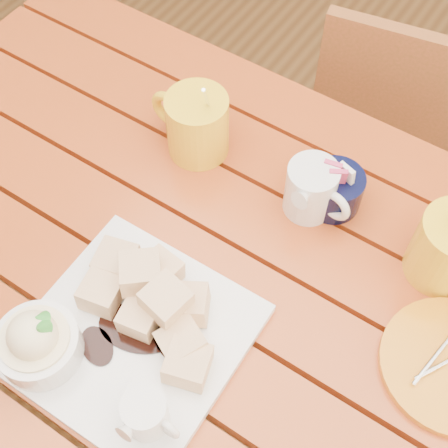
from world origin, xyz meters
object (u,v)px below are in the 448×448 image
Objects in this scene: coffee_mug_left at (196,124)px; chair_far at (401,137)px; table at (193,294)px; dessert_plate at (112,334)px.

coffee_mug_left is 0.20× the size of chair_far.
table is 7.34× the size of coffee_mug_left.
dessert_plate is at bearing -93.76° from table.
coffee_mug_left is at bearing 106.75° from dessert_plate.
table is at bearing -55.26° from coffee_mug_left.
table is 1.46× the size of chair_far.
chair_far is at bearing 67.63° from coffee_mug_left.
dessert_plate reaches higher than table.
chair_far is at bearing 81.59° from dessert_plate.
dessert_plate is 0.35m from coffee_mug_left.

